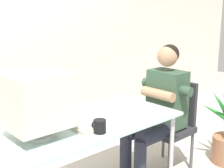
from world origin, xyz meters
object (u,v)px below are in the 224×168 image
at_px(keyboard, 76,122).
at_px(person_seated, 158,108).
at_px(desk_mug, 99,126).
at_px(office_chair, 172,121).
at_px(desk, 89,127).
at_px(crt_monitor, 37,100).

relative_size(keyboard, person_seated, 0.37).
relative_size(keyboard, desk_mug, 4.65).
xyz_separation_m(keyboard, person_seated, (0.93, -0.03, -0.08)).
height_order(office_chair, desk_mug, office_chair).
bearing_deg(office_chair, desk, 177.96).
relative_size(office_chair, person_seated, 0.70).
distance_m(office_chair, person_seated, 0.27).
distance_m(crt_monitor, keyboard, 0.40).
relative_size(crt_monitor, keyboard, 0.95).
xyz_separation_m(desk, office_chair, (1.01, -0.04, -0.19)).
height_order(crt_monitor, office_chair, crt_monitor).
height_order(desk, crt_monitor, crt_monitor).
xyz_separation_m(office_chair, desk_mug, (-1.11, -0.21, 0.29)).
bearing_deg(office_chair, keyboard, 178.57).
height_order(office_chair, person_seated, person_seated).
xyz_separation_m(crt_monitor, desk_mug, (0.35, -0.21, -0.21)).
bearing_deg(desk, keyboard, -176.63).
xyz_separation_m(office_chair, person_seated, (-0.21, 0.00, 0.18)).
distance_m(desk, desk_mug, 0.29).
distance_m(desk, crt_monitor, 0.55).
bearing_deg(desk, desk_mug, -111.50).
relative_size(desk, desk_mug, 14.24).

